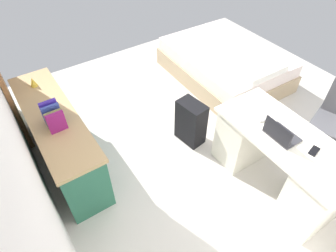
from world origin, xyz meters
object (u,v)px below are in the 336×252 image
bed (225,64)px  laptop (280,134)px  computer_mouse (262,119)px  figurine_small (33,82)px  desk (278,160)px  office_chair (333,126)px  suitcase_black (191,122)px  cell_phone_near_laptop (314,151)px  credenza (60,138)px

bed → laptop: laptop is taller
computer_mouse → figurine_small: size_ratio=0.91×
desk → office_chair: (-0.03, -0.92, 0.02)m
suitcase_black → cell_phone_near_laptop: size_ratio=4.34×
computer_mouse → laptop: bearing=171.0°
suitcase_black → figurine_small: bearing=44.0°
desk → credenza: (1.61, 1.80, -0.02)m
office_chair → cell_phone_near_laptop: office_chair is taller
credenza → bed: credenza is taller
laptop → cell_phone_near_laptop: bearing=-156.0°
office_chair → cell_phone_near_laptop: bearing=105.0°
desk → suitcase_black: desk is taller
laptop → figurine_small: bearing=38.5°
laptop → desk: bearing=-114.2°
credenza → figurine_small: figurine_small is taller
office_chair → credenza: bearing=59.0°
credenza → bed: 2.78m
desk → suitcase_black: size_ratio=2.46×
desk → suitcase_black: 1.12m
office_chair → laptop: (0.06, 1.00, 0.39)m
credenza → suitcase_black: 1.56m
office_chair → laptop: laptop is taller
computer_mouse → cell_phone_near_laptop: (-0.56, -0.09, -0.01)m
figurine_small → credenza: bearing=-179.9°
suitcase_black → computer_mouse: size_ratio=5.90×
office_chair → laptop: bearing=86.3°
bed → desk: bearing=152.9°
desk → computer_mouse: bearing=7.7°
laptop → cell_phone_near_laptop: laptop is taller
suitcase_black → laptop: (-1.02, -0.26, 0.51)m
computer_mouse → figurine_small: bearing=44.0°
desk → cell_phone_near_laptop: cell_phone_near_laptop is taller
office_chair → computer_mouse: size_ratio=9.40×
credenza → figurine_small: bearing=0.1°
bed → computer_mouse: bearing=147.6°
bed → suitcase_black: suitcase_black is taller
computer_mouse → figurine_small: figurine_small is taller
bed → cell_phone_near_laptop: bearing=156.8°
desk → bed: desk is taller
bed → computer_mouse: size_ratio=19.35×
office_chair → bed: office_chair is taller
bed → suitcase_black: 1.54m
suitcase_black → laptop: bearing=-173.3°
credenza → cell_phone_near_laptop: bearing=-135.3°
computer_mouse → office_chair: bearing=-107.5°
desk → figurine_small: bearing=39.4°
bed → cell_phone_near_laptop: (-2.13, 0.91, 0.52)m
bed → computer_mouse: 1.94m
bed → office_chair: bearing=178.7°
computer_mouse → cell_phone_near_laptop: size_ratio=0.74×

